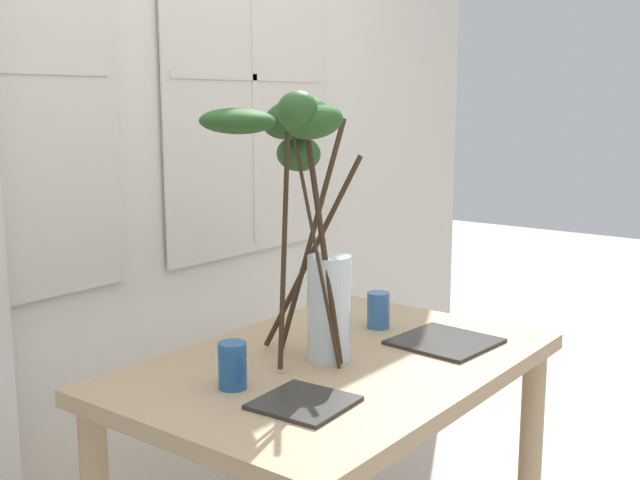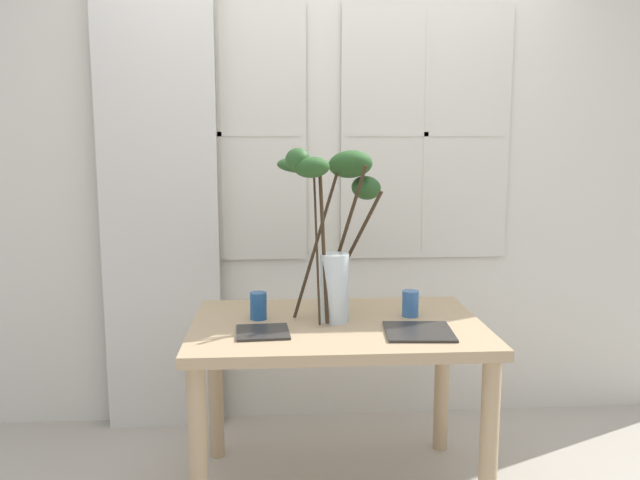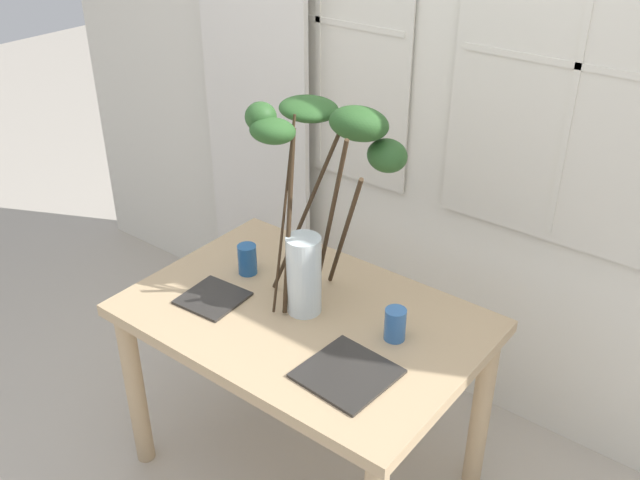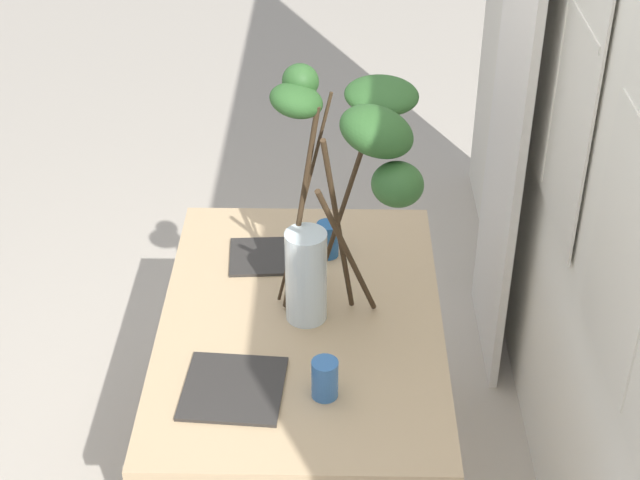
% 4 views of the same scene
% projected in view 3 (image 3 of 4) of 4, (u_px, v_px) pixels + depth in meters
% --- Properties ---
extents(ground, '(14.00, 14.00, 0.00)m').
position_uv_depth(ground, '(306.00, 467.00, 2.89)').
color(ground, '#B7AD9E').
extents(back_wall_with_windows, '(4.40, 0.14, 2.70)m').
position_uv_depth(back_wall_with_windows, '(440.00, 89.00, 2.80)').
color(back_wall_with_windows, silver).
rests_on(back_wall_with_windows, ground).
extents(curtain_sheer_side, '(0.60, 0.03, 2.42)m').
position_uv_depth(curtain_sheer_side, '(255.00, 91.00, 3.23)').
color(curtain_sheer_side, silver).
rests_on(curtain_sheer_side, ground).
extents(dining_table, '(1.23, 0.84, 0.77)m').
position_uv_depth(dining_table, '(304.00, 339.00, 2.57)').
color(dining_table, tan).
rests_on(dining_table, ground).
extents(vase_with_branches, '(0.54, 0.47, 0.76)m').
position_uv_depth(vase_with_branches, '(321.00, 178.00, 2.36)').
color(vase_with_branches, silver).
rests_on(vase_with_branches, dining_table).
extents(drinking_glass_blue_left, '(0.07, 0.07, 0.12)m').
position_uv_depth(drinking_glass_blue_left, '(247.00, 259.00, 2.71)').
color(drinking_glass_blue_left, '#235693').
rests_on(drinking_glass_blue_left, dining_table).
extents(drinking_glass_blue_right, '(0.07, 0.07, 0.11)m').
position_uv_depth(drinking_glass_blue_right, '(395.00, 324.00, 2.36)').
color(drinking_glass_blue_right, '#386BAD').
rests_on(drinking_glass_blue_right, dining_table).
extents(plate_square_left, '(0.22, 0.22, 0.01)m').
position_uv_depth(plate_square_left, '(213.00, 298.00, 2.58)').
color(plate_square_left, '#2D2B28').
rests_on(plate_square_left, dining_table).
extents(plate_square_right, '(0.29, 0.29, 0.01)m').
position_uv_depth(plate_square_right, '(347.00, 373.00, 2.22)').
color(plate_square_right, '#2D2B28').
rests_on(plate_square_right, dining_table).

